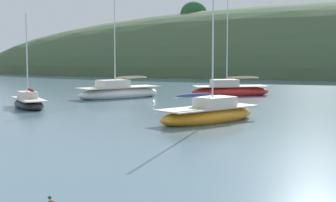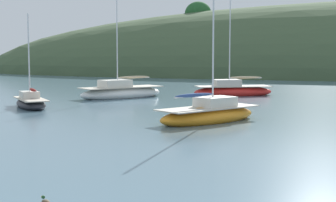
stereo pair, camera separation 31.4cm
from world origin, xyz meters
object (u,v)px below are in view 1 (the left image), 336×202
Objects in this scene: sailboat_white_near at (230,91)px; sailboat_teal_outer at (29,103)px; sailboat_yellow_far at (209,114)px; sailboat_cream_ketch at (119,92)px.

sailboat_white_near is 1.31× the size of sailboat_teal_outer.
sailboat_teal_outer is at bearing 162.46° from sailboat_yellow_far.
sailboat_cream_ketch reaches higher than sailboat_teal_outer.
sailboat_cream_ketch reaches higher than sailboat_white_near.
sailboat_cream_ketch is (3.39, 8.43, 0.11)m from sailboat_teal_outer.
sailboat_teal_outer is 0.71× the size of sailboat_cream_ketch.
sailboat_white_near is 16.87m from sailboat_yellow_far.
sailboat_teal_outer is 13.39m from sailboat_yellow_far.
sailboat_cream_ketch is at bearing -152.76° from sailboat_white_near.
sailboat_teal_outer is 0.85× the size of sailboat_yellow_far.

